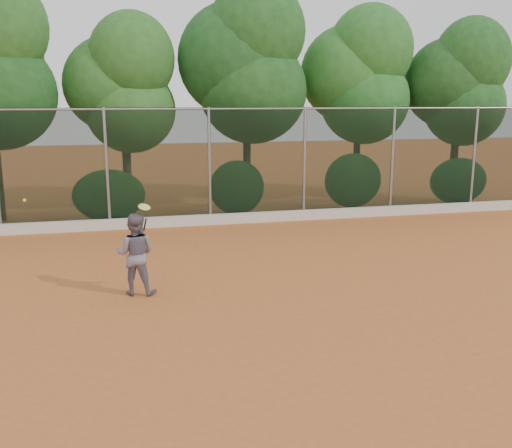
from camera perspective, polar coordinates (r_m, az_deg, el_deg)
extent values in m
plane|color=#B9622B|center=(10.98, 1.23, -7.48)|extent=(80.00, 80.00, 0.00)
cube|color=silver|center=(17.38, -4.48, 0.45)|extent=(24.00, 0.20, 0.30)
imported|color=slate|center=(11.27, -11.97, -2.96)|extent=(0.92, 0.80, 1.60)
cube|color=black|center=(17.30, -4.66, 5.77)|extent=(24.00, 0.01, 3.50)
cylinder|color=gray|center=(17.19, -4.76, 11.40)|extent=(24.00, 0.06, 0.06)
cylinder|color=gray|center=(17.11, -14.68, 5.33)|extent=(0.09, 0.09, 3.50)
cylinder|color=gray|center=(17.30, -4.66, 5.77)|extent=(0.09, 0.09, 3.50)
cylinder|color=gray|center=(18.01, 4.86, 6.02)|extent=(0.09, 0.09, 3.50)
cylinder|color=gray|center=(19.16, 13.46, 6.11)|extent=(0.09, 0.09, 3.50)
cylinder|color=gray|center=(20.68, 20.94, 6.07)|extent=(0.09, 0.09, 3.50)
cylinder|color=#4A331C|center=(19.45, -12.72, 4.60)|extent=(0.28, 0.28, 2.40)
ellipsoid|color=#2B6020|center=(19.19, -12.42, 11.11)|extent=(2.90, 2.40, 2.80)
ellipsoid|color=#275E20|center=(19.49, -14.07, 13.40)|extent=(3.20, 2.70, 3.10)
ellipsoid|color=#24561D|center=(19.04, -12.33, 15.93)|extent=(2.70, 2.30, 2.90)
cylinder|color=#3F2918|center=(19.58, -0.91, 5.83)|extent=(0.26, 0.26, 3.00)
ellipsoid|color=#2C6626|center=(19.40, -0.28, 13.17)|extent=(3.60, 3.00, 3.50)
ellipsoid|color=#266325|center=(19.63, -1.97, 16.08)|extent=(3.90, 3.20, 3.80)
ellipsoid|color=#2F6E2A|center=(19.45, 0.09, 18.78)|extent=(3.20, 2.70, 3.30)
cylinder|color=#3E2617|center=(21.05, 9.98, 5.70)|extent=(0.24, 0.24, 2.70)
ellipsoid|color=#205D20|center=(20.91, 10.85, 12.08)|extent=(3.20, 2.70, 3.10)
ellipsoid|color=#256021|center=(21.00, 9.32, 14.59)|extent=(3.50, 2.90, 3.40)
ellipsoid|color=#215A1F|center=(20.93, 11.42, 16.72)|extent=(3.00, 2.50, 3.10)
cylinder|color=#462C1B|center=(22.45, 19.12, 5.35)|extent=(0.28, 0.28, 2.50)
ellipsoid|color=#2E6B29|center=(22.34, 20.11, 11.05)|extent=(3.00, 2.50, 2.90)
ellipsoid|color=#2A5F24|center=(22.33, 18.74, 13.20)|extent=(3.30, 2.80, 3.20)
ellipsoid|color=#2C6827|center=(22.35, 20.79, 15.12)|extent=(2.80, 2.40, 3.00)
ellipsoid|color=#356F2A|center=(18.02, -14.49, 2.79)|extent=(2.20, 1.16, 1.60)
ellipsoid|color=#2D6526|center=(18.37, -1.92, 3.66)|extent=(1.80, 1.04, 1.76)
ellipsoid|color=#32752C|center=(19.54, 9.68, 4.32)|extent=(2.00, 1.10, 1.84)
ellipsoid|color=#276828|center=(21.44, 19.58, 4.08)|extent=(2.16, 1.12, 1.64)
cylinder|color=black|center=(11.11, -11.04, -0.05)|extent=(0.09, 0.15, 0.27)
torus|color=black|center=(10.98, -11.10, 1.67)|extent=(0.36, 0.35, 0.14)
cylinder|color=#D0E844|center=(10.98, -11.10, 1.67)|extent=(0.30, 0.29, 0.10)
sphere|color=yellow|center=(11.37, -22.14, 2.22)|extent=(0.06, 0.06, 0.06)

